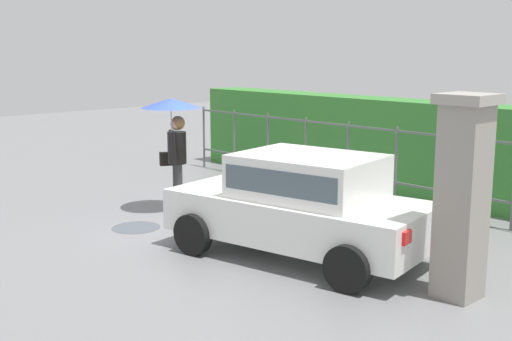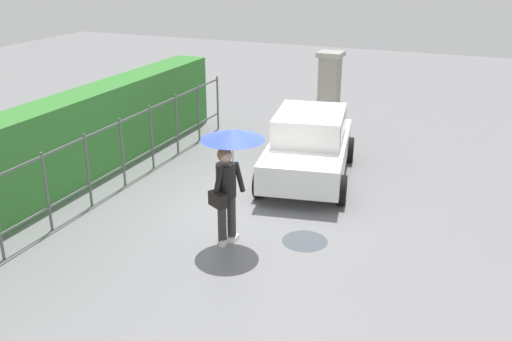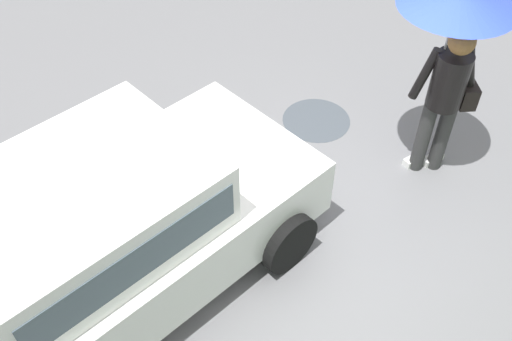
# 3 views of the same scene
# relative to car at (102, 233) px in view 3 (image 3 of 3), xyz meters

# --- Properties ---
(ground_plane) EXTENTS (40.00, 40.00, 0.00)m
(ground_plane) POSITION_rel_car_xyz_m (-2.04, 0.58, -0.80)
(ground_plane) COLOR slate
(car) EXTENTS (3.94, 2.39, 1.48)m
(car) POSITION_rel_car_xyz_m (0.00, 0.00, 0.00)
(car) COLOR white
(car) RESTS_ON ground
(pedestrian) EXTENTS (1.06, 1.06, 2.05)m
(pedestrian) POSITION_rel_car_xyz_m (-3.43, 0.30, 0.72)
(pedestrian) COLOR #333333
(pedestrian) RESTS_ON ground
(puddle_near) EXTENTS (0.80, 0.80, 0.00)m
(puddle_near) POSITION_rel_car_xyz_m (-2.91, -0.88, -0.80)
(puddle_near) COLOR #4C545B
(puddle_near) RESTS_ON ground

